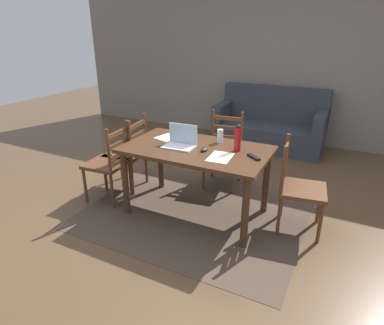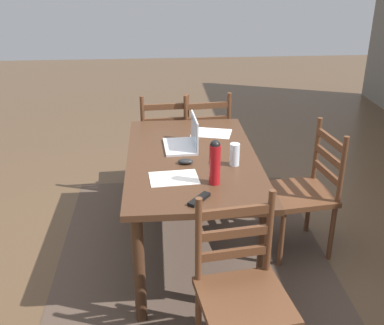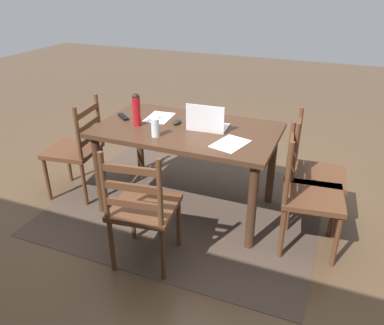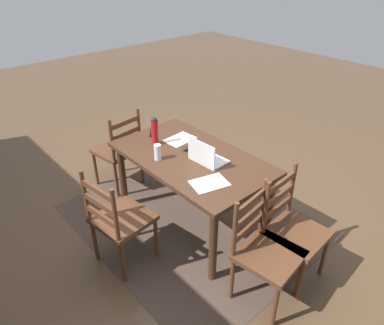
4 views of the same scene
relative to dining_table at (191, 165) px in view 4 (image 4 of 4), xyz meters
name	(u,v)px [view 4 (image 4 of 4)]	position (x,y,z in m)	size (l,w,h in m)	color
ground_plane	(191,220)	(0.00, 0.00, -0.67)	(14.00, 14.00, 0.00)	brown
area_rug	(191,220)	(0.00, 0.00, -0.67)	(2.35, 1.94, 0.01)	#47382D
dining_table	(191,165)	(0.00, 0.00, 0.00)	(1.52, 0.88, 0.77)	#422819
chair_far_head	(119,220)	(-0.01, 0.81, -0.21)	(0.49, 0.49, 0.95)	#56331E
chair_left_near	(292,230)	(-1.05, -0.17, -0.21)	(0.47, 0.47, 0.95)	#56331E
chair_right_far	(119,150)	(1.05, 0.17, -0.21)	(0.50, 0.50, 0.95)	#56331E
chair_left_far	(265,251)	(-1.05, 0.18, -0.21)	(0.49, 0.49, 0.95)	#56331E
laptop	(206,157)	(-0.17, -0.03, 0.16)	(0.33, 0.24, 0.23)	silver
water_bottle	(155,131)	(0.41, 0.10, 0.25)	(0.07, 0.07, 0.28)	#A81419
drinking_glass	(158,152)	(0.16, 0.26, 0.18)	(0.06, 0.06, 0.15)	silver
computer_mouse	(187,148)	(0.12, -0.05, 0.12)	(0.06, 0.10, 0.03)	black
tv_remote	(152,133)	(0.62, -0.01, 0.11)	(0.04, 0.17, 0.02)	black
paper_stack_left	(209,183)	(-0.44, 0.18, 0.10)	(0.21, 0.30, 0.00)	white
paper_stack_right	(180,139)	(0.33, -0.14, 0.10)	(0.21, 0.30, 0.00)	white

